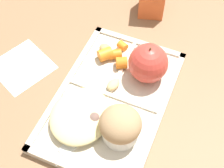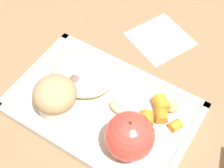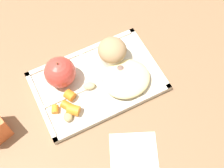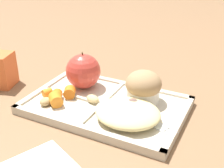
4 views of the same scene
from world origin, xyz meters
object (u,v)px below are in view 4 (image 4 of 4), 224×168
at_px(lunch_tray, 106,106).
at_px(plastic_fork, 151,122).
at_px(bran_muffin, 143,87).
at_px(green_apple, 83,71).
at_px(milk_carton, 0,70).

relative_size(lunch_tray, plastic_fork, 2.47).
bearing_deg(bran_muffin, lunch_tray, -146.36).
height_order(green_apple, milk_carton, green_apple).
relative_size(lunch_tray, green_apple, 3.81).
bearing_deg(green_apple, milk_carton, -163.44).
bearing_deg(milk_carton, green_apple, 0.29).
distance_m(lunch_tray, milk_carton, 0.30).
bearing_deg(plastic_fork, lunch_tray, 167.36).
distance_m(lunch_tray, plastic_fork, 0.12).
height_order(plastic_fork, milk_carton, milk_carton).
bearing_deg(plastic_fork, green_apple, 160.07).
distance_m(lunch_tray, green_apple, 0.11).
bearing_deg(plastic_fork, milk_carton, 178.49).
height_order(green_apple, bran_muffin, green_apple).
bearing_deg(lunch_tray, plastic_fork, -12.64).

